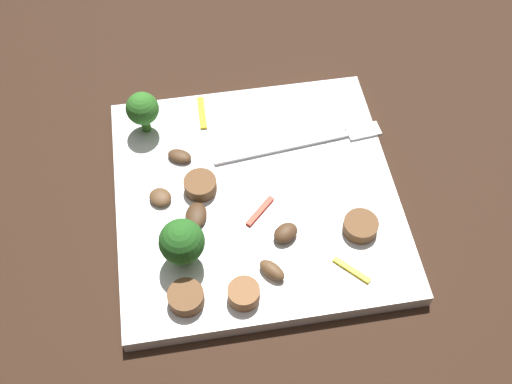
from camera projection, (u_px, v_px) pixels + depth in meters
The scene contains 17 objects.
ground_plane at pixel (256, 201), 0.65m from camera, with size 1.40×1.40×0.00m, color black.
plate at pixel (256, 197), 0.64m from camera, with size 0.28×0.28×0.02m, color white.
fork at pixel (311, 142), 0.67m from camera, with size 0.18×0.03×0.00m.
broccoli_floret_0 at pixel (182, 242), 0.56m from camera, with size 0.04×0.04×0.05m.
broccoli_floret_1 at pixel (143, 109), 0.65m from camera, with size 0.03×0.03×0.05m.
sausage_slice_0 at pixel (244, 294), 0.56m from camera, with size 0.03×0.03×0.02m, color brown.
sausage_slice_1 at pixel (360, 226), 0.60m from camera, with size 0.03×0.03×0.01m, color brown.
sausage_slice_2 at pixel (200, 185), 0.63m from camera, with size 0.03×0.03×0.01m, color brown.
sausage_slice_3 at pixel (186, 298), 0.56m from camera, with size 0.03×0.03×0.01m, color brown.
mushroom_0 at pixel (160, 197), 0.62m from camera, with size 0.02×0.02×0.01m, color brown.
mushroom_1 at pixel (286, 233), 0.60m from camera, with size 0.03×0.02×0.01m, color #4C331E.
mushroom_2 at pixel (277, 269), 0.58m from camera, with size 0.03×0.01×0.01m, color brown.
mushroom_3 at pixel (180, 156), 0.65m from camera, with size 0.03×0.02×0.01m, color #4C331E.
mushroom_4 at pixel (196, 215), 0.61m from camera, with size 0.03×0.02×0.01m, color #422B19.
pepper_strip_0 at pixel (352, 270), 0.58m from camera, with size 0.04×0.01×0.00m, color yellow.
pepper_strip_1 at pixel (256, 212), 0.62m from camera, with size 0.04×0.01×0.00m, color red.
pepper_strip_2 at pixel (202, 113), 0.69m from camera, with size 0.04×0.01×0.00m, color yellow.
Camera 1 is at (-0.06, -0.35, 0.54)m, focal length 44.71 mm.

